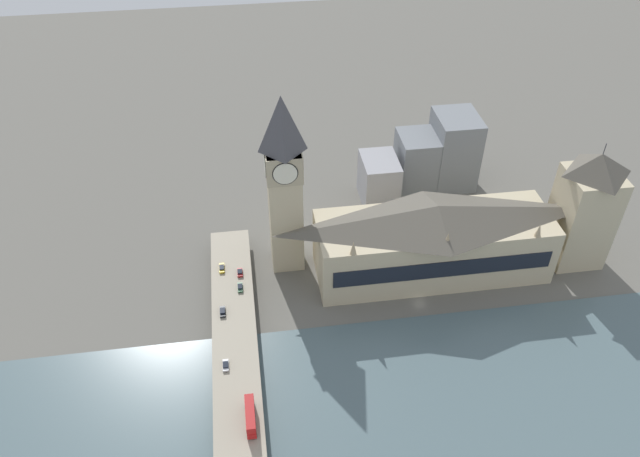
{
  "coord_description": "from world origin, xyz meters",
  "views": [
    {
      "loc": [
        -143.7,
        55.34,
        157.43
      ],
      "look_at": [
        20.94,
        31.84,
        20.38
      ],
      "focal_mm": 35.0,
      "sensor_mm": 36.0,
      "label": 1
    }
  ],
  "objects_px": {
    "double_decker_bus_rear": "(250,416)",
    "car_northbound_lead": "(223,312)",
    "victoria_tower": "(585,208)",
    "car_northbound_mid": "(240,287)",
    "car_southbound_lead": "(226,365)",
    "clock_tower": "(284,182)",
    "road_bridge": "(238,410)",
    "car_northbound_tail": "(222,268)",
    "car_southbound_mid": "(240,272)",
    "parliament_hall": "(434,240)"
  },
  "relations": [
    {
      "from": "double_decker_bus_rear",
      "to": "car_northbound_tail",
      "type": "xyz_separation_m",
      "value": [
        63.2,
        6.74,
        -2.02
      ]
    },
    {
      "from": "parliament_hall",
      "to": "victoria_tower",
      "type": "xyz_separation_m",
      "value": [
        0.06,
        -54.26,
        8.04
      ]
    },
    {
      "from": "parliament_hall",
      "to": "car_northbound_tail",
      "type": "relative_size",
      "value": 17.26
    },
    {
      "from": "victoria_tower",
      "to": "car_northbound_tail",
      "type": "height_order",
      "value": "victoria_tower"
    },
    {
      "from": "road_bridge",
      "to": "car_northbound_lead",
      "type": "xyz_separation_m",
      "value": [
        37.13,
        3.44,
        1.8
      ]
    },
    {
      "from": "car_northbound_tail",
      "to": "car_southbound_lead",
      "type": "height_order",
      "value": "car_northbound_tail"
    },
    {
      "from": "car_southbound_mid",
      "to": "car_northbound_lead",
      "type": "bearing_deg",
      "value": 160.19
    },
    {
      "from": "parliament_hall",
      "to": "victoria_tower",
      "type": "relative_size",
      "value": 1.67
    },
    {
      "from": "clock_tower",
      "to": "car_northbound_mid",
      "type": "height_order",
      "value": "clock_tower"
    },
    {
      "from": "car_northbound_tail",
      "to": "car_southbound_lead",
      "type": "xyz_separation_m",
      "value": [
        -43.21,
        -0.26,
        -0.0
      ]
    },
    {
      "from": "double_decker_bus_rear",
      "to": "car_southbound_mid",
      "type": "height_order",
      "value": "double_decker_bus_rear"
    },
    {
      "from": "parliament_hall",
      "to": "car_northbound_mid",
      "type": "relative_size",
      "value": 18.64
    },
    {
      "from": "victoria_tower",
      "to": "car_northbound_mid",
      "type": "xyz_separation_m",
      "value": [
        -6.03,
        123.23,
        -16.1
      ]
    },
    {
      "from": "car_northbound_mid",
      "to": "car_northbound_lead",
      "type": "bearing_deg",
      "value": 149.48
    },
    {
      "from": "car_northbound_tail",
      "to": "road_bridge",
      "type": "bearing_deg",
      "value": -176.79
    },
    {
      "from": "car_northbound_tail",
      "to": "car_southbound_mid",
      "type": "height_order",
      "value": "car_southbound_mid"
    },
    {
      "from": "road_bridge",
      "to": "parliament_hall",
      "type": "bearing_deg",
      "value": -53.22
    },
    {
      "from": "car_northbound_tail",
      "to": "double_decker_bus_rear",
      "type": "bearing_deg",
      "value": -173.92
    },
    {
      "from": "parliament_hall",
      "to": "road_bridge",
      "type": "xyz_separation_m",
      "value": [
        -53.61,
        71.73,
        -9.84
      ]
    },
    {
      "from": "parliament_hall",
      "to": "car_southbound_mid",
      "type": "height_order",
      "value": "parliament_hall"
    },
    {
      "from": "clock_tower",
      "to": "car_southbound_mid",
      "type": "height_order",
      "value": "clock_tower"
    },
    {
      "from": "road_bridge",
      "to": "car_northbound_lead",
      "type": "distance_m",
      "value": 37.33
    },
    {
      "from": "victoria_tower",
      "to": "car_southbound_mid",
      "type": "relative_size",
      "value": 12.03
    },
    {
      "from": "clock_tower",
      "to": "car_northbound_tail",
      "type": "xyz_separation_m",
      "value": [
        -7.44,
        24.01,
        -29.38
      ]
    },
    {
      "from": "double_decker_bus_rear",
      "to": "parliament_hall",
      "type": "bearing_deg",
      "value": -49.36
    },
    {
      "from": "parliament_hall",
      "to": "clock_tower",
      "type": "relative_size",
      "value": 1.21
    },
    {
      "from": "parliament_hall",
      "to": "car_northbound_lead",
      "type": "relative_size",
      "value": 17.76
    },
    {
      "from": "road_bridge",
      "to": "car_northbound_mid",
      "type": "bearing_deg",
      "value": -3.31
    },
    {
      "from": "parliament_hall",
      "to": "double_decker_bus_rear",
      "type": "xyz_separation_m",
      "value": [
        -58.58,
        68.26,
        -6.07
      ]
    },
    {
      "from": "victoria_tower",
      "to": "car_northbound_mid",
      "type": "distance_m",
      "value": 124.43
    },
    {
      "from": "clock_tower",
      "to": "car_northbound_tail",
      "type": "height_order",
      "value": "clock_tower"
    },
    {
      "from": "clock_tower",
      "to": "car_northbound_lead",
      "type": "relative_size",
      "value": 14.67
    },
    {
      "from": "clock_tower",
      "to": "road_bridge",
      "type": "xyz_separation_m",
      "value": [
        -65.68,
        20.74,
        -31.12
      ]
    },
    {
      "from": "double_decker_bus_rear",
      "to": "car_northbound_tail",
      "type": "distance_m",
      "value": 63.59
    },
    {
      "from": "clock_tower",
      "to": "double_decker_bus_rear",
      "type": "relative_size",
      "value": 5.83
    },
    {
      "from": "double_decker_bus_rear",
      "to": "car_northbound_lead",
      "type": "distance_m",
      "value": 42.71
    },
    {
      "from": "car_southbound_lead",
      "to": "car_northbound_lead",
      "type": "bearing_deg",
      "value": 1.12
    },
    {
      "from": "double_decker_bus_rear",
      "to": "car_northbound_lead",
      "type": "bearing_deg",
      "value": 9.32
    },
    {
      "from": "car_northbound_tail",
      "to": "car_southbound_mid",
      "type": "bearing_deg",
      "value": -117.34
    },
    {
      "from": "victoria_tower",
      "to": "road_bridge",
      "type": "relative_size",
      "value": 0.31
    },
    {
      "from": "victoria_tower",
      "to": "clock_tower",
      "type": "bearing_deg",
      "value": 83.49
    },
    {
      "from": "double_decker_bus_rear",
      "to": "car_southbound_lead",
      "type": "xyz_separation_m",
      "value": [
        19.99,
        6.47,
        -2.02
      ]
    },
    {
      "from": "road_bridge",
      "to": "car_southbound_mid",
      "type": "bearing_deg",
      "value": -3.12
    },
    {
      "from": "victoria_tower",
      "to": "car_northbound_tail",
      "type": "bearing_deg",
      "value": 87.98
    },
    {
      "from": "car_northbound_mid",
      "to": "car_southbound_lead",
      "type": "relative_size",
      "value": 1.01
    },
    {
      "from": "car_southbound_mid",
      "to": "parliament_hall",
      "type": "bearing_deg",
      "value": -91.15
    },
    {
      "from": "car_northbound_mid",
      "to": "parliament_hall",
      "type": "bearing_deg",
      "value": -85.05
    },
    {
      "from": "car_northbound_mid",
      "to": "car_southbound_mid",
      "type": "xyz_separation_m",
      "value": [
        7.36,
        -0.24,
        0.03
      ]
    },
    {
      "from": "road_bridge",
      "to": "double_decker_bus_rear",
      "type": "relative_size",
      "value": 13.51
    },
    {
      "from": "car_northbound_mid",
      "to": "car_southbound_mid",
      "type": "distance_m",
      "value": 7.36
    }
  ]
}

